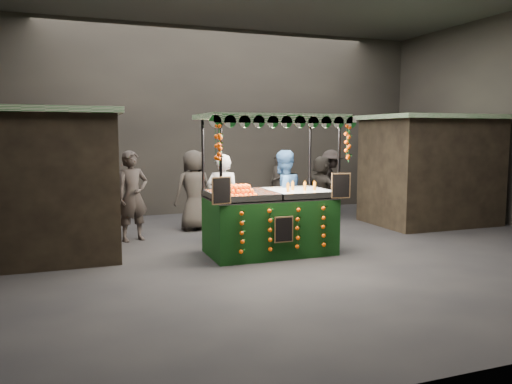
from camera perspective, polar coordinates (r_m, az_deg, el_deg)
name	(u,v)px	position (r m, az deg, el deg)	size (l,w,h in m)	color
ground	(288,251)	(9.48, 3.62, -6.62)	(12.00, 12.00, 0.00)	black
market_hall	(289,65)	(9.31, 3.77, 14.10)	(12.10, 10.10, 5.05)	black
neighbour_stall_left	(30,184)	(9.49, -24.12, 0.84)	(3.00, 2.20, 2.60)	black
neighbour_stall_right	(430,169)	(12.88, 19.06, 2.44)	(3.00, 2.20, 2.60)	black
juice_stall	(271,211)	(9.09, 1.70, -2.19)	(2.58, 1.52, 2.50)	black
vendor_grey	(223,199)	(9.90, -3.78, -0.83)	(0.74, 0.60, 1.78)	gray
vendor_blue	(283,196)	(10.11, 3.04, -0.48)	(1.06, 0.92, 1.84)	navy
shopper_0	(133,196)	(10.48, -13.76, -0.44)	(0.77, 0.63, 1.83)	#292321
shopper_1	(402,184)	(13.26, 16.15, 0.86)	(1.08, 1.10, 1.79)	black
shopper_2	(109,187)	(12.66, -16.30, 0.59)	(1.09, 1.01, 1.79)	black
shopper_3	(331,182)	(13.62, 8.45, 1.09)	(1.23, 1.27, 1.74)	black
shopper_4	(194,190)	(11.39, -7.03, 0.20)	(0.98, 0.74, 1.81)	#2A2522
shopper_5	(321,187)	(13.03, 7.40, 0.54)	(0.77, 1.55, 1.60)	#2E2925
shopper_6	(278,183)	(14.20, 2.49, 1.05)	(0.55, 0.67, 1.58)	#292421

